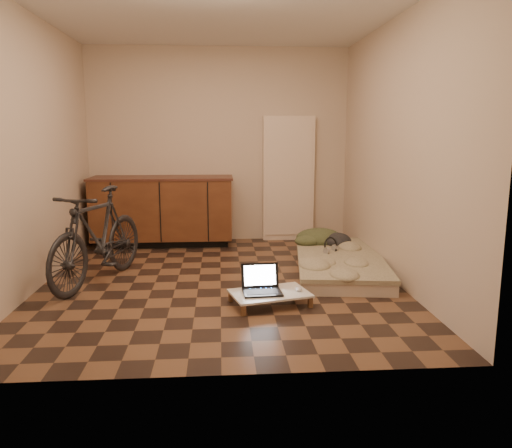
{
  "coord_description": "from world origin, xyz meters",
  "views": [
    {
      "loc": [
        0.01,
        -4.88,
        1.49
      ],
      "look_at": [
        0.37,
        0.17,
        0.55
      ],
      "focal_mm": 35.0,
      "sensor_mm": 36.0,
      "label": 1
    }
  ],
  "objects": [
    {
      "name": "appliance_panel",
      "position": [
        0.95,
        1.94,
        0.85
      ],
      "size": [
        0.7,
        0.1,
        1.7
      ],
      "primitive_type": "cube",
      "color": "beige",
      "rests_on": "ground"
    },
    {
      "name": "mouse",
      "position": [
        0.68,
        -0.7,
        0.13
      ],
      "size": [
        0.07,
        0.1,
        0.03
      ],
      "primitive_type": "ellipsoid",
      "rotation": [
        0.0,
        0.0,
        -0.08
      ],
      "color": "silver",
      "rests_on": "lap_desk"
    },
    {
      "name": "lap_desk",
      "position": [
        0.43,
        -0.73,
        0.1
      ],
      "size": [
        0.75,
        0.58,
        0.11
      ],
      "rotation": [
        0.0,
        0.0,
        0.26
      ],
      "color": "brown",
      "rests_on": "ground"
    },
    {
      "name": "bicycle",
      "position": [
        -1.2,
        0.02,
        0.52
      ],
      "size": [
        0.99,
        1.68,
        1.05
      ],
      "primitive_type": "imported",
      "rotation": [
        0.0,
        0.0,
        -0.34
      ],
      "color": "black",
      "rests_on": "ground"
    },
    {
      "name": "headphones",
      "position": [
        1.24,
        0.49,
        0.24
      ],
      "size": [
        0.31,
        0.3,
        0.15
      ],
      "primitive_type": null,
      "rotation": [
        0.0,
        0.0,
        0.62
      ],
      "color": "black",
      "rests_on": "futon"
    },
    {
      "name": "futon",
      "position": [
        1.3,
        0.33,
        0.08
      ],
      "size": [
        1.15,
        1.99,
        0.16
      ],
      "rotation": [
        0.0,
        0.0,
        -0.13
      ],
      "color": "beige",
      "rests_on": "ground"
    },
    {
      "name": "clothing_pile",
      "position": [
        1.26,
        1.0,
        0.28
      ],
      "size": [
        0.66,
        0.57,
        0.24
      ],
      "primitive_type": null,
      "rotation": [
        0.0,
        0.0,
        -0.13
      ],
      "color": "#394227",
      "rests_on": "futon"
    },
    {
      "name": "cabinets",
      "position": [
        -0.75,
        1.7,
        0.47
      ],
      "size": [
        1.84,
        0.62,
        0.91
      ],
      "color": "black",
      "rests_on": "ground"
    },
    {
      "name": "room_shell",
      "position": [
        0.0,
        0.0,
        1.3
      ],
      "size": [
        3.5,
        4.0,
        2.6
      ],
      "color": "brown",
      "rests_on": "ground"
    },
    {
      "name": "laptop",
      "position": [
        0.36,
        -0.71,
        0.16
      ],
      "size": [
        0.35,
        0.32,
        0.23
      ],
      "rotation": [
        0.0,
        0.0,
        0.07
      ],
      "color": "black",
      "rests_on": "lap_desk"
    }
  ]
}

